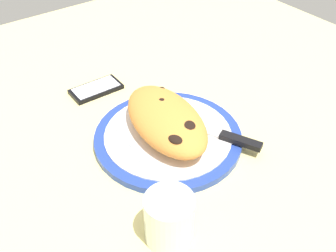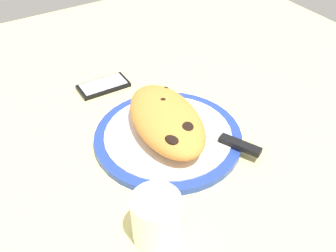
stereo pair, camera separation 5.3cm
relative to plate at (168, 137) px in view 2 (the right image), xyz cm
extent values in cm
cube|color=#E5D684|center=(0.00, 0.00, -2.36)|extent=(150.00, 150.00, 3.00)
cylinder|color=#233D99|center=(0.00, 0.00, -0.12)|extent=(30.72, 30.72, 1.49)
cylinder|color=white|center=(0.00, 0.00, 0.78)|extent=(26.44, 26.44, 0.30)
ellipsoid|color=orange|center=(-0.68, -0.02, 4.18)|extent=(26.32, 16.98, 6.50)
ellipsoid|color=black|center=(6.84, -3.39, 6.08)|extent=(3.45, 2.84, 1.11)
ellipsoid|color=black|center=(-0.38, -0.87, 6.92)|extent=(2.19, 2.19, 0.57)
ellipsoid|color=black|center=(-8.13, 4.30, 5.82)|extent=(2.00, 1.94, 0.57)
ellipsoid|color=black|center=(-3.06, 0.71, 6.88)|extent=(3.34, 3.18, 1.00)
ellipsoid|color=black|center=(5.55, 0.52, 6.49)|extent=(3.91, 3.79, 1.12)
cube|color=silver|center=(-3.77, -7.89, 1.13)|extent=(11.54, 1.49, 0.40)
cube|color=silver|center=(3.98, -8.29, 1.13)|extent=(4.11, 2.40, 0.40)
cube|color=silver|center=(0.57, 4.87, 1.13)|extent=(13.89, 7.78, 0.40)
cube|color=black|center=(11.07, 9.91, 1.53)|extent=(8.67, 5.56, 1.20)
cube|color=black|center=(-24.90, -3.35, -0.36)|extent=(6.37, 12.36, 1.00)
cube|color=white|center=(-24.90, -3.35, 0.22)|extent=(5.42, 10.87, 0.16)
cylinder|color=silver|center=(19.09, -13.96, 3.67)|extent=(7.92, 7.92, 9.06)
cylinder|color=silver|center=(19.09, -13.96, 1.34)|extent=(7.29, 7.29, 3.99)
camera|label=1|loc=(49.80, -37.03, 54.59)|focal=42.42mm
camera|label=2|loc=(52.77, -32.65, 54.59)|focal=42.42mm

